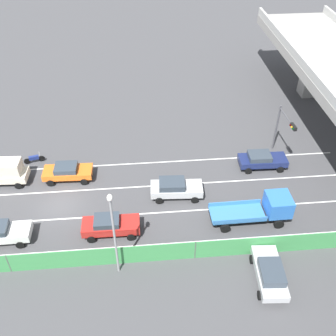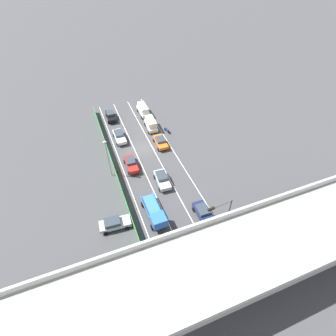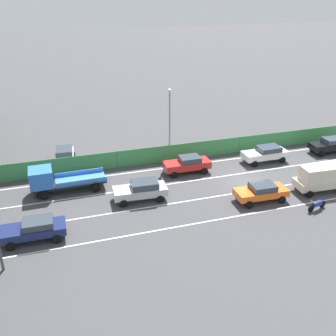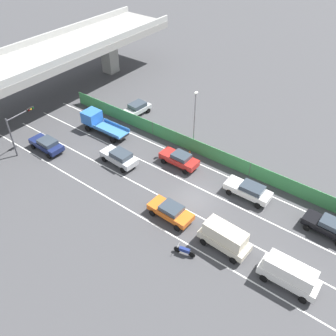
# 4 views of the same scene
# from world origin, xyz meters

# --- Properties ---
(ground_plane) EXTENTS (300.00, 300.00, 0.00)m
(ground_plane) POSITION_xyz_m (0.00, 0.00, 0.00)
(ground_plane) COLOR #424244
(lane_line_left_edge) EXTENTS (0.14, 43.93, 0.01)m
(lane_line_left_edge) POSITION_xyz_m (-5.08, 3.96, 0.00)
(lane_line_left_edge) COLOR silver
(lane_line_left_edge) RESTS_ON ground
(lane_line_mid_left) EXTENTS (0.14, 43.93, 0.01)m
(lane_line_mid_left) POSITION_xyz_m (-1.69, 3.96, 0.00)
(lane_line_mid_left) COLOR silver
(lane_line_mid_left) RESTS_ON ground
(lane_line_mid_right) EXTENTS (0.14, 43.93, 0.01)m
(lane_line_mid_right) POSITION_xyz_m (1.69, 3.96, 0.00)
(lane_line_mid_right) COLOR silver
(lane_line_mid_right) RESTS_ON ground
(lane_line_right_edge) EXTENTS (0.14, 43.93, 0.01)m
(lane_line_right_edge) POSITION_xyz_m (5.08, 3.96, 0.00)
(lane_line_right_edge) COLOR silver
(lane_line_right_edge) RESTS_ON ground
(green_fence) EXTENTS (0.10, 40.03, 1.76)m
(green_fence) POSITION_xyz_m (6.59, 3.96, 0.88)
(green_fence) COLOR #3D8E4C
(green_fence) RESTS_ON ground
(car_sedan_white) EXTENTS (2.03, 4.67, 1.60)m
(car_sedan_white) POSITION_xyz_m (3.56, -4.12, 0.90)
(car_sedan_white) COLOR white
(car_sedan_white) RESTS_ON ground
(car_sedan_silver) EXTENTS (2.25, 4.55, 1.67)m
(car_sedan_silver) POSITION_xyz_m (-0.24, 9.88, 0.93)
(car_sedan_silver) COLOR #B7BABC
(car_sedan_silver) RESTS_ON ground
(car_van_cream) EXTENTS (2.22, 4.57, 2.34)m
(car_van_cream) POSITION_xyz_m (-3.43, -5.40, 1.31)
(car_van_cream) COLOR beige
(car_van_cream) RESTS_ON ground
(car_sedan_navy) EXTENTS (2.12, 4.50, 1.54)m
(car_sedan_navy) POSITION_xyz_m (-3.50, 18.40, 0.87)
(car_sedan_navy) COLOR navy
(car_sedan_navy) RESTS_ON ground
(car_taxi_orange) EXTENTS (2.15, 4.44, 1.51)m
(car_taxi_orange) POSITION_xyz_m (-3.41, 0.37, 0.86)
(car_taxi_orange) COLOR orange
(car_taxi_orange) RESTS_ON ground
(car_sedan_red) EXTENTS (1.99, 4.49, 1.62)m
(car_sedan_red) POSITION_xyz_m (3.55, 4.38, 0.90)
(car_sedan_red) COLOR red
(car_sedan_red) RESTS_ON ground
(car_sedan_black) EXTENTS (2.07, 4.37, 1.61)m
(car_sedan_black) POSITION_xyz_m (3.58, -12.01, 0.90)
(car_sedan_black) COLOR black
(car_sedan_black) RESTS_ON ground
(flatbed_truck_blue) EXTENTS (2.36, 6.42, 2.37)m
(flatbed_truck_blue) POSITION_xyz_m (3.20, 16.69, 1.24)
(flatbed_truck_blue) COLOR black
(flatbed_truck_blue) RESTS_ON ground
(motorcycle) EXTENTS (0.70, 1.92, 0.93)m
(motorcycle) POSITION_xyz_m (-6.14, -3.13, 0.46)
(motorcycle) COLOR black
(motorcycle) RESTS_ON ground
(parked_wagon_silver) EXTENTS (4.53, 2.28, 1.61)m
(parked_wagon_silver) POSITION_xyz_m (9.03, 15.48, 0.90)
(parked_wagon_silver) COLOR #B2B5B7
(parked_wagon_silver) RESTS_ON ground
(street_lamp) EXTENTS (0.60, 0.36, 7.36)m
(street_lamp) POSITION_xyz_m (7.22, 5.00, 4.45)
(street_lamp) COLOR gray
(street_lamp) RESTS_ON ground
(traffic_cone) EXTENTS (0.47, 0.47, 0.57)m
(traffic_cone) POSITION_xyz_m (5.96, 4.64, 0.27)
(traffic_cone) COLOR orange
(traffic_cone) RESTS_ON ground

